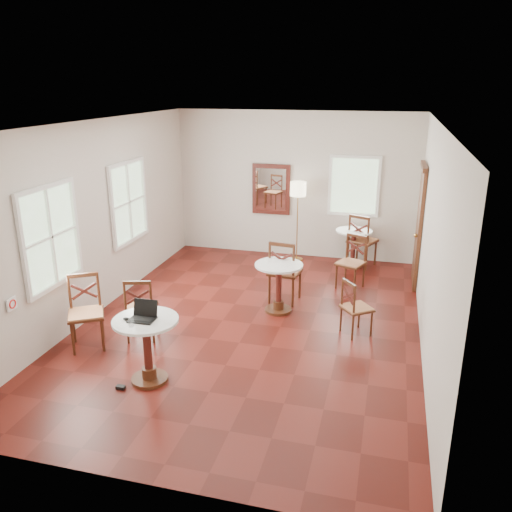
{
  "coord_description": "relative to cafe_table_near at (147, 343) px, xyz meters",
  "views": [
    {
      "loc": [
        1.91,
        -7.01,
        3.54
      ],
      "look_at": [
        0.0,
        0.3,
        1.0
      ],
      "focal_mm": 36.54,
      "sensor_mm": 36.0,
      "label": 1
    }
  ],
  "objects": [
    {
      "name": "mouse",
      "position": [
        -0.21,
        -0.08,
        0.34
      ],
      "size": [
        0.1,
        0.08,
        0.03
      ],
      "primitive_type": "ellipsoid",
      "rotation": [
        0.0,
        0.0,
        0.38
      ],
      "color": "black",
      "rests_on": "cafe_table_near"
    },
    {
      "name": "chair_near_b",
      "position": [
        -1.22,
        0.62,
        -0.01
      ],
      "size": [
        0.65,
        0.65,
        1.03
      ],
      "rotation": [
        0.0,
        0.0,
        0.55
      ],
      "color": "#472311",
      "rests_on": "ground"
    },
    {
      "name": "cafe_table_back",
      "position": [
        2.09,
        4.91,
        -0.05
      ],
      "size": [
        0.71,
        0.71,
        0.75
      ],
      "color": "#472311",
      "rests_on": "ground"
    },
    {
      "name": "room_shell",
      "position": [
        0.74,
        2.14,
        1.37
      ],
      "size": [
        5.02,
        7.02,
        3.01
      ],
      "color": "beige",
      "rests_on": "ground"
    },
    {
      "name": "water_glass",
      "position": [
        -0.07,
        -0.22,
        0.37
      ],
      "size": [
        0.06,
        0.06,
        0.1
      ],
      "primitive_type": "cylinder",
      "color": "white",
      "rests_on": "cafe_table_near"
    },
    {
      "name": "chair_mid_b",
      "position": [
        2.36,
        1.93,
        -0.1
      ],
      "size": [
        0.55,
        0.55,
        0.84
      ],
      "rotation": [
        0.0,
        0.0,
        2.23
      ],
      "color": "#472311",
      "rests_on": "ground"
    },
    {
      "name": "laptop",
      "position": [
        -0.02,
        0.01,
        0.37
      ],
      "size": [
        0.31,
        0.26,
        0.22
      ],
      "rotation": [
        0.0,
        0.0,
        0.02
      ],
      "color": "black",
      "rests_on": "cafe_table_near"
    },
    {
      "name": "chair_near_a",
      "position": [
        -0.59,
        1.02,
        -0.05
      ],
      "size": [
        0.54,
        0.54,
        0.95
      ],
      "rotation": [
        0.0,
        0.0,
        3.43
      ],
      "color": "#472311",
      "rests_on": "ground"
    },
    {
      "name": "power_adapter",
      "position": [
        -0.26,
        -0.26,
        -0.5
      ],
      "size": [
        0.11,
        0.06,
        0.04
      ],
      "primitive_type": "cube",
      "color": "black",
      "rests_on": "ground"
    },
    {
      "name": "cafe_table_mid",
      "position": [
        1.11,
        2.43,
        -0.02
      ],
      "size": [
        0.76,
        0.76,
        0.81
      ],
      "color": "#472311",
      "rests_on": "ground"
    },
    {
      "name": "floor_lamp",
      "position": [
        0.93,
        5.02,
        0.87
      ],
      "size": [
        0.32,
        0.32,
        1.64
      ],
      "color": "#BF8C3F",
      "rests_on": "ground"
    },
    {
      "name": "chair_back_a",
      "position": [
        2.24,
        4.99,
        0.01
      ],
      "size": [
        0.65,
        0.65,
        1.07
      ],
      "rotation": [
        0.0,
        0.0,
        2.74
      ],
      "color": "#472311",
      "rests_on": "ground"
    },
    {
      "name": "navy_mug",
      "position": [
        -0.09,
        0.14,
        0.36
      ],
      "size": [
        0.11,
        0.07,
        0.09
      ],
      "color": "black",
      "rests_on": "cafe_table_near"
    },
    {
      "name": "chair_mid_a",
      "position": [
        1.12,
        2.85,
        0.02
      ],
      "size": [
        0.55,
        0.55,
        1.08
      ],
      "rotation": [
        0.0,
        0.0,
        3.03
      ],
      "color": "#472311",
      "rests_on": "ground"
    },
    {
      "name": "chair_back_b",
      "position": [
        2.15,
        3.77,
        -0.04
      ],
      "size": [
        0.57,
        0.57,
        0.95
      ],
      "rotation": [
        0.0,
        0.0,
        -0.38
      ],
      "color": "#472311",
      "rests_on": "ground"
    },
    {
      "name": "ground",
      "position": [
        0.8,
        1.87,
        -0.52
      ],
      "size": [
        7.0,
        7.0,
        0.0
      ],
      "primitive_type": "plane",
      "color": "#52130E",
      "rests_on": "ground"
    },
    {
      "name": "cafe_table_near",
      "position": [
        0.0,
        0.0,
        0.0
      ],
      "size": [
        0.79,
        0.79,
        0.84
      ],
      "color": "#472311",
      "rests_on": "ground"
    }
  ]
}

